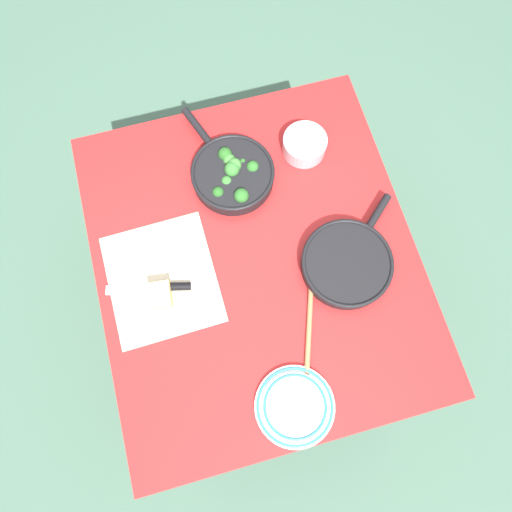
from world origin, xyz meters
TOP-DOWN VIEW (x-y plane):
  - ground_plane at (0.00, 0.00)m, footprint 14.00×14.00m
  - dining_table_red at (0.00, 0.00)m, footprint 1.08×0.94m
  - skillet_broccoli at (-0.27, -0.00)m, footprint 0.39×0.26m
  - skillet_eggs at (0.09, 0.25)m, footprint 0.31×0.33m
  - wooden_spoon at (0.17, 0.12)m, footprint 0.35×0.15m
  - parchment_sheet at (-0.01, -0.28)m, footprint 0.35×0.31m
  - grater_knife at (0.01, -0.29)m, footprint 0.09×0.25m
  - cheese_block at (0.04, -0.30)m, footprint 0.08×0.07m
  - dinner_plate_stack at (0.43, -0.01)m, footprint 0.22×0.22m
  - prep_bowl_steel at (-0.31, 0.24)m, footprint 0.14×0.14m

SIDE VIEW (x-z plane):
  - ground_plane at x=0.00m, z-range 0.00..0.00m
  - dining_table_red at x=0.00m, z-range 0.28..1.01m
  - parchment_sheet at x=-0.01m, z-range 0.73..0.73m
  - wooden_spoon at x=0.17m, z-range 0.72..0.74m
  - grater_knife at x=0.01m, z-range 0.72..0.75m
  - dinner_plate_stack at x=0.43m, z-range 0.72..0.75m
  - cheese_block at x=0.04m, z-range 0.73..0.77m
  - skillet_eggs at x=0.09m, z-range 0.73..0.78m
  - prep_bowl_steel at x=-0.31m, z-range 0.73..0.79m
  - skillet_broccoli at x=-0.27m, z-range 0.72..0.79m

